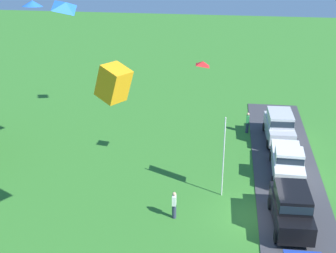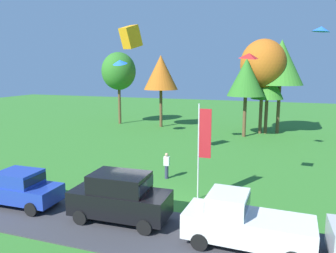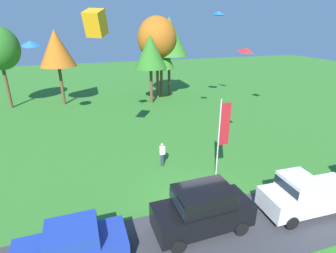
{
  "view_description": "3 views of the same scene",
  "coord_description": "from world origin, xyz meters",
  "px_view_note": "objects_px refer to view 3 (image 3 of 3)",
  "views": [
    {
      "loc": [
        -22.65,
        2.3,
        15.87
      ],
      "look_at": [
        1.15,
        5.26,
        5.01
      ],
      "focal_mm": 50.0,
      "sensor_mm": 36.0,
      "label": 1
    },
    {
      "loc": [
        6.34,
        -14.56,
        7.04
      ],
      "look_at": [
        0.2,
        3.08,
        3.75
      ],
      "focal_mm": 35.0,
      "sensor_mm": 36.0,
      "label": 2
    },
    {
      "loc": [
        -5.01,
        -10.65,
        9.19
      ],
      "look_at": [
        0.46,
        6.26,
        2.24
      ],
      "focal_mm": 28.0,
      "sensor_mm": 36.0,
      "label": 3
    }
  ],
  "objects_px": {
    "car_pickup_far_end": "(306,194)",
    "kite_delta_low_drifter": "(30,43)",
    "person_on_lawn": "(162,154)",
    "tree_far_left": "(150,52)",
    "kite_delta_high_left": "(219,13)",
    "car_suv_mid_row": "(203,208)",
    "tree_far_right": "(56,49)",
    "kite_diamond_trailing_tail": "(246,50)",
    "tree_left_of_center": "(157,39)",
    "kite_box_near_flag": "(95,23)",
    "car_sedan_by_flagpole": "(72,245)",
    "tree_right_of_center": "(161,55)",
    "flag_banner": "(223,130)",
    "tree_lone_near": "(169,37)"
  },
  "relations": [
    {
      "from": "person_on_lawn",
      "to": "kite_diamond_trailing_tail",
      "type": "relative_size",
      "value": 1.84
    },
    {
      "from": "kite_delta_high_left",
      "to": "car_sedan_by_flagpole",
      "type": "bearing_deg",
      "value": -130.83
    },
    {
      "from": "car_sedan_by_flagpole",
      "to": "tree_far_left",
      "type": "bearing_deg",
      "value": 67.79
    },
    {
      "from": "tree_left_of_center",
      "to": "car_suv_mid_row",
      "type": "bearing_deg",
      "value": -101.0
    },
    {
      "from": "car_pickup_far_end",
      "to": "kite_delta_high_left",
      "type": "relative_size",
      "value": 3.53
    },
    {
      "from": "person_on_lawn",
      "to": "tree_lone_near",
      "type": "height_order",
      "value": "tree_lone_near"
    },
    {
      "from": "car_pickup_far_end",
      "to": "kite_delta_high_left",
      "type": "xyz_separation_m",
      "value": [
        3.91,
        17.93,
        9.16
      ]
    },
    {
      "from": "tree_far_right",
      "to": "tree_right_of_center",
      "type": "bearing_deg",
      "value": -1.36
    },
    {
      "from": "car_pickup_far_end",
      "to": "flag_banner",
      "type": "bearing_deg",
      "value": 122.02
    },
    {
      "from": "person_on_lawn",
      "to": "tree_far_left",
      "type": "relative_size",
      "value": 0.21
    },
    {
      "from": "tree_far_right",
      "to": "person_on_lawn",
      "type": "bearing_deg",
      "value": -68.54
    },
    {
      "from": "person_on_lawn",
      "to": "kite_delta_high_left",
      "type": "height_order",
      "value": "kite_delta_high_left"
    },
    {
      "from": "tree_far_left",
      "to": "tree_left_of_center",
      "type": "xyz_separation_m",
      "value": [
        1.47,
        2.37,
        1.34
      ]
    },
    {
      "from": "car_suv_mid_row",
      "to": "tree_far_right",
      "type": "relative_size",
      "value": 0.54
    },
    {
      "from": "tree_far_left",
      "to": "kite_diamond_trailing_tail",
      "type": "height_order",
      "value": "tree_far_left"
    },
    {
      "from": "car_pickup_far_end",
      "to": "kite_delta_low_drifter",
      "type": "height_order",
      "value": "kite_delta_low_drifter"
    },
    {
      "from": "tree_far_right",
      "to": "kite_box_near_flag",
      "type": "xyz_separation_m",
      "value": [
        3.66,
        -15.89,
        2.66
      ]
    },
    {
      "from": "person_on_lawn",
      "to": "tree_far_left",
      "type": "height_order",
      "value": "tree_far_left"
    },
    {
      "from": "tree_left_of_center",
      "to": "car_pickup_far_end",
      "type": "bearing_deg",
      "value": -87.89
    },
    {
      "from": "kite_box_near_flag",
      "to": "car_sedan_by_flagpole",
      "type": "bearing_deg",
      "value": -104.23
    },
    {
      "from": "car_pickup_far_end",
      "to": "kite_delta_high_left",
      "type": "distance_m",
      "value": 20.51
    },
    {
      "from": "car_pickup_far_end",
      "to": "person_on_lawn",
      "type": "bearing_deg",
      "value": 129.24
    },
    {
      "from": "tree_left_of_center",
      "to": "kite_diamond_trailing_tail",
      "type": "bearing_deg",
      "value": -89.0
    },
    {
      "from": "car_pickup_far_end",
      "to": "flag_banner",
      "type": "xyz_separation_m",
      "value": [
        -2.64,
        4.22,
        2.23
      ]
    },
    {
      "from": "tree_right_of_center",
      "to": "tree_left_of_center",
      "type": "bearing_deg",
      "value": -166.67
    },
    {
      "from": "kite_diamond_trailing_tail",
      "to": "kite_delta_high_left",
      "type": "xyz_separation_m",
      "value": [
        4.49,
        12.2,
        2.54
      ]
    },
    {
      "from": "tree_right_of_center",
      "to": "flag_banner",
      "type": "relative_size",
      "value": 1.38
    },
    {
      "from": "tree_far_right",
      "to": "tree_left_of_center",
      "type": "xyz_separation_m",
      "value": [
        11.86,
        -0.43,
        0.92
      ]
    },
    {
      "from": "tree_right_of_center",
      "to": "tree_lone_near",
      "type": "height_order",
      "value": "tree_lone_near"
    },
    {
      "from": "tree_right_of_center",
      "to": "kite_delta_low_drifter",
      "type": "bearing_deg",
      "value": -151.09
    },
    {
      "from": "tree_lone_near",
      "to": "car_sedan_by_flagpole",
      "type": "bearing_deg",
      "value": -116.14
    },
    {
      "from": "tree_lone_near",
      "to": "kite_box_near_flag",
      "type": "height_order",
      "value": "kite_box_near_flag"
    },
    {
      "from": "tree_right_of_center",
      "to": "tree_lone_near",
      "type": "xyz_separation_m",
      "value": [
        1.24,
        0.49,
        2.18
      ]
    },
    {
      "from": "car_pickup_far_end",
      "to": "tree_right_of_center",
      "type": "height_order",
      "value": "tree_right_of_center"
    },
    {
      "from": "car_pickup_far_end",
      "to": "tree_far_left",
      "type": "distance_m",
      "value": 22.95
    },
    {
      "from": "car_suv_mid_row",
      "to": "tree_far_right",
      "type": "distance_m",
      "value": 26.21
    },
    {
      "from": "tree_left_of_center",
      "to": "tree_lone_near",
      "type": "distance_m",
      "value": 1.92
    },
    {
      "from": "person_on_lawn",
      "to": "kite_delta_high_left",
      "type": "relative_size",
      "value": 1.19
    },
    {
      "from": "car_sedan_by_flagpole",
      "to": "car_pickup_far_end",
      "type": "height_order",
      "value": "car_pickup_far_end"
    },
    {
      "from": "tree_right_of_center",
      "to": "car_sedan_by_flagpole",
      "type": "bearing_deg",
      "value": -114.24
    },
    {
      "from": "tree_right_of_center",
      "to": "kite_diamond_trailing_tail",
      "type": "height_order",
      "value": "kite_diamond_trailing_tail"
    },
    {
      "from": "car_suv_mid_row",
      "to": "flag_banner",
      "type": "height_order",
      "value": "flag_banner"
    },
    {
      "from": "kite_delta_low_drifter",
      "to": "person_on_lawn",
      "type": "bearing_deg",
      "value": -50.32
    },
    {
      "from": "car_sedan_by_flagpole",
      "to": "car_suv_mid_row",
      "type": "bearing_deg",
      "value": 1.46
    },
    {
      "from": "car_sedan_by_flagpole",
      "to": "kite_diamond_trailing_tail",
      "type": "height_order",
      "value": "kite_diamond_trailing_tail"
    },
    {
      "from": "kite_diamond_trailing_tail",
      "to": "kite_box_near_flag",
      "type": "bearing_deg",
      "value": 158.06
    },
    {
      "from": "car_sedan_by_flagpole",
      "to": "kite_delta_high_left",
      "type": "height_order",
      "value": "kite_delta_high_left"
    },
    {
      "from": "tree_left_of_center",
      "to": "flag_banner",
      "type": "xyz_separation_m",
      "value": [
        -1.73,
        -20.4,
        -4.18
      ]
    },
    {
      "from": "car_sedan_by_flagpole",
      "to": "flag_banner",
      "type": "distance_m",
      "value": 9.86
    },
    {
      "from": "tree_lone_near",
      "to": "tree_far_right",
      "type": "bearing_deg",
      "value": -179.16
    }
  ]
}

